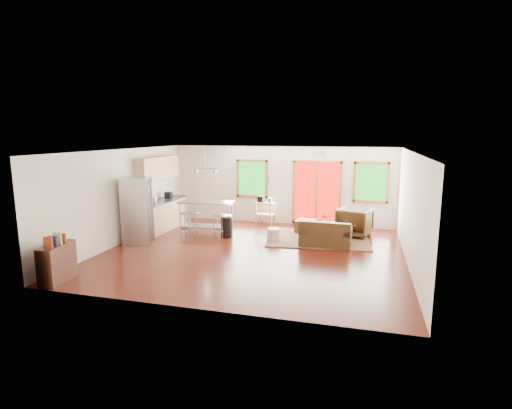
% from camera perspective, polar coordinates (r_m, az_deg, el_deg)
% --- Properties ---
extents(floor, '(7.50, 7.00, 0.02)m').
position_cam_1_polar(floor, '(10.37, -0.44, -6.88)').
color(floor, '#340D06').
rests_on(floor, ground).
extents(ceiling, '(7.50, 7.00, 0.02)m').
position_cam_1_polar(ceiling, '(9.92, -0.46, 7.74)').
color(ceiling, white).
rests_on(ceiling, ground).
extents(back_wall, '(7.50, 0.02, 2.60)m').
position_cam_1_polar(back_wall, '(13.44, 3.61, 2.76)').
color(back_wall, silver).
rests_on(back_wall, ground).
extents(left_wall, '(0.02, 7.00, 2.60)m').
position_cam_1_polar(left_wall, '(11.64, -18.57, 1.09)').
color(left_wall, silver).
rests_on(left_wall, ground).
extents(right_wall, '(0.02, 7.00, 2.60)m').
position_cam_1_polar(right_wall, '(9.76, 21.33, -0.75)').
color(right_wall, silver).
rests_on(right_wall, ground).
extents(front_wall, '(7.50, 0.02, 2.60)m').
position_cam_1_polar(front_wall, '(6.82, -8.47, -4.64)').
color(front_wall, silver).
rests_on(front_wall, ground).
extents(window_left, '(1.10, 0.05, 1.30)m').
position_cam_1_polar(window_left, '(13.60, -0.56, 3.71)').
color(window_left, '#135010').
rests_on(window_left, back_wall).
extents(french_doors, '(1.60, 0.05, 2.10)m').
position_cam_1_polar(french_doors, '(13.23, 8.65, 1.67)').
color(french_doors, '#A40E09').
rests_on(french_doors, back_wall).
extents(window_right, '(1.10, 0.05, 1.30)m').
position_cam_1_polar(window_right, '(13.09, 16.12, 3.06)').
color(window_right, '#135010').
rests_on(window_right, back_wall).
extents(rug, '(3.05, 2.47, 0.03)m').
position_cam_1_polar(rug, '(11.75, 8.87, -4.82)').
color(rug, '#4B5937').
rests_on(rug, floor).
extents(loveseat, '(1.38, 0.82, 0.72)m').
position_cam_1_polar(loveseat, '(10.99, 9.90, -4.45)').
color(loveseat, '#322311').
rests_on(loveseat, floor).
extents(coffee_table, '(1.24, 0.99, 0.43)m').
position_cam_1_polar(coffee_table, '(11.77, 10.21, -3.03)').
color(coffee_table, '#34170D').
rests_on(coffee_table, floor).
extents(armchair, '(1.11, 1.07, 0.94)m').
position_cam_1_polar(armchair, '(12.19, 13.93, -2.26)').
color(armchair, '#322311').
rests_on(armchair, floor).
extents(ottoman, '(0.64, 0.64, 0.39)m').
position_cam_1_polar(ottoman, '(12.44, 7.12, -3.09)').
color(ottoman, '#322311').
rests_on(ottoman, floor).
extents(pouf, '(0.50, 0.50, 0.34)m').
position_cam_1_polar(pouf, '(11.47, 2.55, -4.27)').
color(pouf, beige).
rests_on(pouf, floor).
extents(vase, '(0.24, 0.24, 0.33)m').
position_cam_1_polar(vase, '(11.63, 9.72, -2.44)').
color(vase, silver).
rests_on(vase, coffee_table).
extents(book, '(0.20, 0.10, 0.28)m').
position_cam_1_polar(book, '(11.73, 13.06, -2.35)').
color(book, maroon).
rests_on(book, coffee_table).
extents(cabinets, '(0.64, 2.24, 2.30)m').
position_cam_1_polar(cabinets, '(12.99, -13.33, 0.59)').
color(cabinets, tan).
rests_on(cabinets, floor).
extents(refrigerator, '(0.91, 0.90, 1.83)m').
position_cam_1_polar(refrigerator, '(11.53, -16.55, -0.81)').
color(refrigerator, '#B7BABC').
rests_on(refrigerator, floor).
extents(island, '(1.67, 0.79, 1.02)m').
position_cam_1_polar(island, '(12.03, -7.11, -1.06)').
color(island, '#B7BABC').
rests_on(island, floor).
extents(cup, '(0.14, 0.11, 0.13)m').
position_cam_1_polar(cup, '(11.78, -5.14, 0.29)').
color(cup, white).
rests_on(cup, island).
extents(bar_stool_a, '(0.43, 0.43, 0.70)m').
position_cam_1_polar(bar_stool_a, '(12.09, -10.14, -1.97)').
color(bar_stool_a, '#B7BABC').
rests_on(bar_stool_a, floor).
extents(bar_stool_b, '(0.40, 0.40, 0.77)m').
position_cam_1_polar(bar_stool_b, '(11.85, -9.06, -1.94)').
color(bar_stool_b, '#B7BABC').
rests_on(bar_stool_b, floor).
extents(bar_stool_c, '(0.41, 0.41, 0.73)m').
position_cam_1_polar(bar_stool_c, '(11.61, -5.47, -2.24)').
color(bar_stool_c, '#B7BABC').
rests_on(bar_stool_c, floor).
extents(trash_can, '(0.45, 0.45, 0.66)m').
position_cam_1_polar(trash_can, '(11.80, -4.23, -3.07)').
color(trash_can, black).
rests_on(trash_can, floor).
extents(kitchen_cart, '(0.69, 0.50, 0.96)m').
position_cam_1_polar(kitchen_cart, '(13.30, 1.27, -0.12)').
color(kitchen_cart, tan).
rests_on(kitchen_cart, floor).
extents(bookshelf, '(0.47, 0.93, 1.04)m').
position_cam_1_polar(bookshelf, '(9.26, -26.53, -7.37)').
color(bookshelf, '#34170D').
rests_on(bookshelf, floor).
extents(ceiling_flush, '(0.35, 0.35, 0.12)m').
position_cam_1_polar(ceiling_flush, '(10.21, 9.22, 7.23)').
color(ceiling_flush, white).
rests_on(ceiling_flush, ceiling).
extents(pendant_light, '(0.80, 0.18, 0.79)m').
position_cam_1_polar(pendant_light, '(12.01, -7.29, 4.68)').
color(pendant_light, gray).
rests_on(pendant_light, ceiling).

